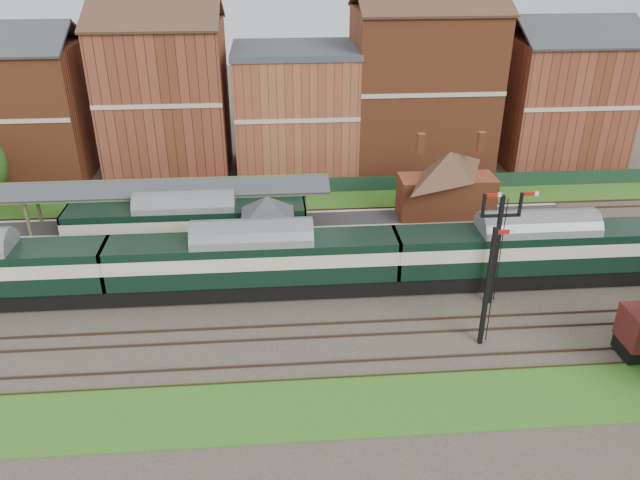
{
  "coord_description": "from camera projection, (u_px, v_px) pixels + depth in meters",
  "views": [
    {
      "loc": [
        -2.43,
        -37.84,
        23.38
      ],
      "look_at": [
        0.71,
        2.0,
        3.0
      ],
      "focal_mm": 35.0,
      "sensor_mm": 36.0,
      "label": 1
    }
  ],
  "objects": [
    {
      "name": "ground",
      "position": [
        312.0,
        291.0,
        44.4
      ],
      "size": [
        160.0,
        160.0,
        0.0
      ],
      "primitive_type": "plane",
      "color": "#473D33",
      "rests_on": "ground"
    },
    {
      "name": "grass_back",
      "position": [
        301.0,
        201.0,
        58.59
      ],
      "size": [
        90.0,
        4.5,
        0.06
      ],
      "primitive_type": "cube",
      "color": "#2D6619",
      "rests_on": "ground"
    },
    {
      "name": "grass_front",
      "position": [
        327.0,
        406.0,
        33.73
      ],
      "size": [
        90.0,
        5.0,
        0.06
      ],
      "primitive_type": "cube",
      "color": "#2D6619",
      "rests_on": "ground"
    },
    {
      "name": "fence",
      "position": [
        300.0,
        186.0,
        60.04
      ],
      "size": [
        90.0,
        0.12,
        1.5
      ],
      "primitive_type": "cube",
      "color": "#193823",
      "rests_on": "ground"
    },
    {
      "name": "platform",
      "position": [
        245.0,
        227.0,
        52.48
      ],
      "size": [
        55.0,
        3.4,
        1.0
      ],
      "primitive_type": "cube",
      "color": "#2D2D2D",
      "rests_on": "ground"
    },
    {
      "name": "signal_box",
      "position": [
        268.0,
        232.0,
        45.62
      ],
      "size": [
        5.4,
        5.4,
        6.0
      ],
      "color": "#6B7E59",
      "rests_on": "ground"
    },
    {
      "name": "brick_hut",
      "position": [
        375.0,
        252.0,
        47.09
      ],
      "size": [
        3.2,
        2.64,
        2.94
      ],
      "color": "brown",
      "rests_on": "ground"
    },
    {
      "name": "station_building",
      "position": [
        447.0,
        183.0,
        52.1
      ],
      "size": [
        8.1,
        8.1,
        5.9
      ],
      "color": "#964826",
      "rests_on": "platform"
    },
    {
      "name": "canopy",
      "position": [
        168.0,
        184.0,
        50.2
      ],
      "size": [
        26.0,
        3.89,
        4.08
      ],
      "color": "brown",
      "rests_on": "platform"
    },
    {
      "name": "semaphore_bracket",
      "position": [
        497.0,
        243.0,
        40.91
      ],
      "size": [
        3.6,
        0.25,
        8.18
      ],
      "color": "black",
      "rests_on": "ground"
    },
    {
      "name": "semaphore_siding",
      "position": [
        488.0,
        286.0,
        36.99
      ],
      "size": [
        1.23,
        0.25,
        8.0
      ],
      "color": "black",
      "rests_on": "ground"
    },
    {
      "name": "town_backdrop",
      "position": [
        294.0,
        103.0,
        63.4
      ],
      "size": [
        69.0,
        10.0,
        16.0
      ],
      "color": "#964826",
      "rests_on": "ground"
    },
    {
      "name": "dmu_train",
      "position": [
        253.0,
        260.0,
        42.91
      ],
      "size": [
        59.5,
        3.12,
        4.57
      ],
      "color": "black",
      "rests_on": "ground"
    },
    {
      "name": "platform_railcar",
      "position": [
        187.0,
        224.0,
        48.39
      ],
      "size": [
        18.45,
        2.91,
        4.25
      ],
      "color": "black",
      "rests_on": "ground"
    }
  ]
}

